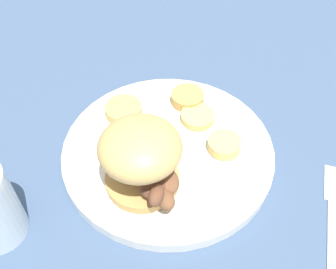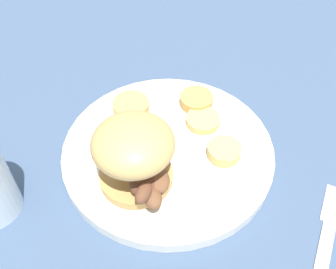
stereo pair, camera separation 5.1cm
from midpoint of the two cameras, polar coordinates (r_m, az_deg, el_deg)
The scene contains 9 objects.
ground_plane at distance 0.54m, azimuth 2.69°, elevation -3.20°, with size 4.00×4.00×0.00m, color #3D5170.
dinner_plate at distance 0.54m, azimuth 2.73°, elevation -2.51°, with size 0.29×0.29×0.02m.
sandwich at distance 0.46m, azimuth -1.49°, elevation -2.87°, with size 0.13×0.11×0.09m.
potato_round_0 at distance 0.52m, azimuth 10.92°, elevation -2.54°, with size 0.04×0.04×0.01m, color #DBB766.
potato_round_1 at distance 0.57m, azimuth -2.86°, elevation 4.11°, with size 0.05×0.05×0.01m, color tan.
potato_round_2 at distance 0.55m, azimuth -0.56°, elevation 1.20°, with size 0.04×0.04×0.01m, color tan.
potato_round_3 at distance 0.59m, azimuth 6.65°, elevation 4.87°, with size 0.05×0.05×0.01m, color tan.
potato_round_4 at distance 0.56m, azimuth 7.72°, elevation 1.95°, with size 0.05×0.05×0.01m, color #DBB766.
fork at distance 0.52m, azimuth 24.88°, elevation -13.25°, with size 0.10×0.14×0.00m.
Camera 2 is at (-0.29, 0.18, 0.42)m, focal length 42.00 mm.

